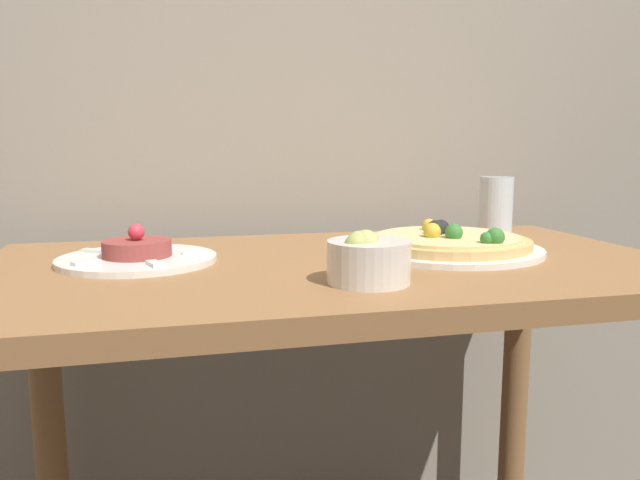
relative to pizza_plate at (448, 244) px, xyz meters
The scene contains 5 objects.
dining_table 0.26m from the pizza_plate, behind, with size 1.14×0.64×0.77m.
pizza_plate is the anchor object (origin of this frame).
tartare_plate 0.54m from the pizza_plate, behind, with size 0.26×0.26×0.06m.
small_bowl 0.29m from the pizza_plate, 137.10° to the right, with size 0.12×0.12×0.08m.
drinking_glass 0.30m from the pizza_plate, 44.59° to the left, with size 0.07×0.07×0.12m.
Camera 1 is at (-0.27, -0.66, 0.97)m, focal length 35.00 mm.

